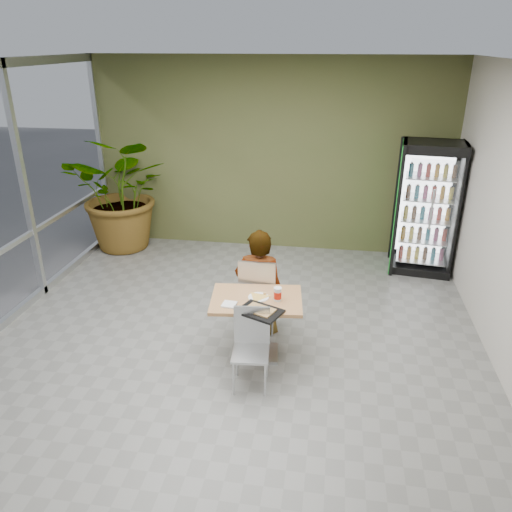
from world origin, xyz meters
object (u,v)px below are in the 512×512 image
object	(u,v)px
chair_near	(251,341)
soda_cup	(278,294)
dining_table	(256,315)
seated_woman	(259,293)
potted_plant	(124,192)
chair_far	(258,290)
beverage_fridge	(427,209)
cafeteria_tray	(260,312)

from	to	relation	value
chair_near	soda_cup	bearing A→B (deg)	60.03
dining_table	seated_woman	distance (m)	0.56
chair_near	soda_cup	world-z (taller)	soda_cup
potted_plant	chair_far	bearing A→B (deg)	-42.16
dining_table	potted_plant	world-z (taller)	potted_plant
dining_table	seated_woman	xyz separation A→B (m)	(-0.06, 0.56, -0.01)
seated_woman	soda_cup	world-z (taller)	seated_woman
dining_table	seated_woman	size ratio (longest dim) A/B	0.65
chair_near	potted_plant	distance (m)	4.43
chair_near	seated_woman	size ratio (longest dim) A/B	0.52
beverage_fridge	potted_plant	world-z (taller)	beverage_fridge
seated_woman	beverage_fridge	xyz separation A→B (m)	(2.27, 2.23, 0.49)
chair_near	seated_woman	world-z (taller)	seated_woman
dining_table	potted_plant	bearing A→B (deg)	133.07
potted_plant	cafeteria_tray	bearing A→B (deg)	-48.93
seated_woman	soda_cup	distance (m)	0.71
dining_table	cafeteria_tray	world-z (taller)	cafeteria_tray
seated_woman	potted_plant	size ratio (longest dim) A/B	0.82
chair_near	potted_plant	size ratio (longest dim) A/B	0.43
seated_woman	cafeteria_tray	xyz separation A→B (m)	(0.14, -0.87, 0.24)
beverage_fridge	potted_plant	bearing A→B (deg)	-174.36
chair_near	seated_woman	bearing A→B (deg)	89.47
chair_far	chair_near	xyz separation A→B (m)	(0.08, -0.98, -0.09)
dining_table	beverage_fridge	size ratio (longest dim) A/B	0.53
seated_woman	cafeteria_tray	bearing A→B (deg)	99.99
soda_cup	potted_plant	bearing A→B (deg)	135.32
cafeteria_tray	beverage_fridge	xyz separation A→B (m)	(2.13, 3.10, 0.25)
seated_woman	dining_table	bearing A→B (deg)	96.56
chair_far	potted_plant	world-z (taller)	potted_plant
dining_table	chair_near	bearing A→B (deg)	-87.54
dining_table	chair_far	world-z (taller)	chair_far
chair_far	soda_cup	bearing A→B (deg)	120.54
beverage_fridge	dining_table	bearing A→B (deg)	-120.96
chair_far	soda_cup	xyz separation A→B (m)	(0.30, -0.52, 0.23)
chair_near	soda_cup	size ratio (longest dim) A/B	5.46
chair_far	beverage_fridge	bearing A→B (deg)	-134.04
cafeteria_tray	beverage_fridge	distance (m)	3.77
potted_plant	dining_table	bearing A→B (deg)	-46.93
beverage_fridge	seated_woman	bearing A→B (deg)	-128.06
chair_near	cafeteria_tray	world-z (taller)	chair_near
chair_far	soda_cup	distance (m)	0.64
chair_far	beverage_fridge	world-z (taller)	beverage_fridge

